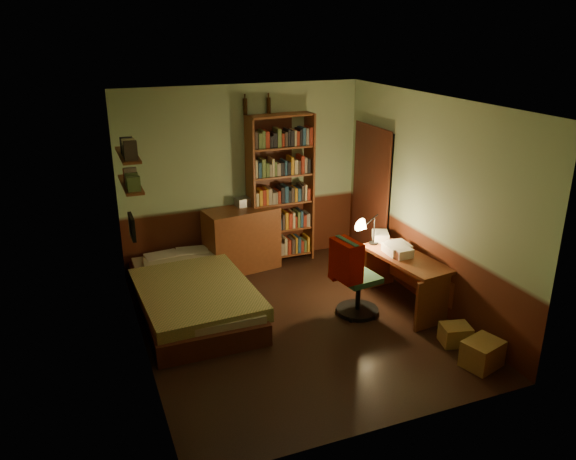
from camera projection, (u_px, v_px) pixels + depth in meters
name	position (u px, v px, depth m)	size (l,w,h in m)	color
floor	(296.00, 324.00, 6.71)	(3.50, 4.00, 0.02)	black
ceiling	(297.00, 101.00, 5.80)	(3.50, 4.00, 0.02)	silver
wall_back	(243.00, 177.00, 8.01)	(3.50, 0.02, 2.60)	#99B68C
wall_left	(135.00, 242.00, 5.65)	(0.02, 4.00, 2.60)	#99B68C
wall_right	(429.00, 203.00, 6.86)	(0.02, 4.00, 2.60)	#99B68C
wall_front	(392.00, 297.00, 4.50)	(3.50, 0.02, 2.60)	#99B68C
doorway	(372.00, 198.00, 8.09)	(0.06, 0.90, 2.00)	black
door_trim	(370.00, 198.00, 8.07)	(0.02, 0.98, 2.08)	#401B11
bed	(192.00, 284.00, 6.92)	(1.24, 2.31, 0.69)	olive
dresser	(242.00, 239.00, 8.05)	(1.02, 0.51, 0.91)	brown
mini_stereo	(244.00, 202.00, 8.01)	(0.23, 0.18, 0.12)	#B2B2B7
bookshelf	(280.00, 190.00, 8.12)	(0.94, 0.29, 2.19)	brown
bottle_left	(245.00, 107.00, 7.63)	(0.06, 0.06, 0.22)	black
bottle_right	(269.00, 106.00, 7.75)	(0.06, 0.06, 0.22)	black
desk	(404.00, 281.00, 7.03)	(0.51, 1.23, 0.66)	brown
paper_stack	(380.00, 236.00, 7.43)	(0.20, 0.27, 0.11)	silver
desk_lamp	(375.00, 219.00, 7.21)	(0.20, 0.20, 0.67)	black
office_chair	(359.00, 271.00, 6.75)	(0.56, 0.49, 1.12)	#244C34
red_jacket	(349.00, 205.00, 6.58)	(0.22, 0.41, 0.48)	#9D0E00
wall_shelf_lower	(131.00, 184.00, 6.54)	(0.20, 0.90, 0.03)	brown
wall_shelf_upper	(128.00, 155.00, 6.42)	(0.20, 0.90, 0.03)	brown
framed_picture	(132.00, 227.00, 6.20)	(0.04, 0.32, 0.26)	black
cardboard_box_a	(482.00, 354.00, 5.82)	(0.38, 0.31, 0.29)	olive
cardboard_box_b	(455.00, 334.00, 6.25)	(0.31, 0.26, 0.22)	olive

